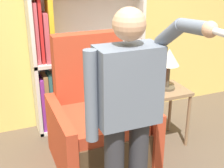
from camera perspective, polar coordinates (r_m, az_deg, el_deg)
wall_back at (r=3.75m, az=-7.67°, el=13.13°), size 8.00×0.06×2.80m
bookcase at (r=3.73m, az=-6.65°, el=3.85°), size 1.34×0.28×1.70m
armchair at (r=3.21m, az=-2.49°, el=-7.47°), size 0.92×0.91×1.28m
person_standing at (r=2.20m, az=2.91°, el=-4.76°), size 0.59×0.78×1.68m
side_table at (r=3.49m, az=9.87°, el=-2.77°), size 0.42×0.42×0.65m
table_lamp at (r=3.33m, az=10.36°, el=4.30°), size 0.22×0.22×0.45m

